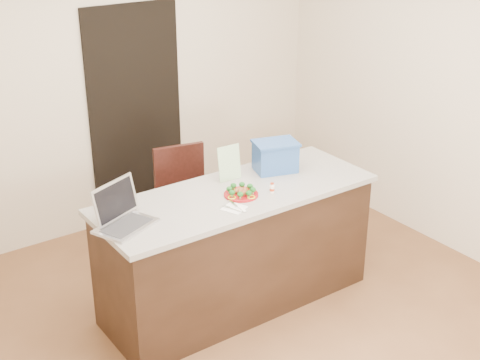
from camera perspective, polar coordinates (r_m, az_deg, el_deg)
ground at (r=5.02m, az=1.38°, el=-11.57°), size 4.00×4.00×0.00m
room_shell at (r=4.29m, az=1.59°, el=6.33°), size 4.00×4.00×4.00m
doorway at (r=6.15m, az=-8.86°, el=5.47°), size 0.90×0.02×2.00m
island at (r=4.95m, az=-0.30°, el=-5.83°), size 2.06×0.76×0.92m
plate at (r=4.68m, az=0.09°, el=-1.22°), size 0.24×0.24×0.02m
meatballs at (r=4.67m, az=0.12°, el=-0.96°), size 0.09×0.10×0.04m
broccoli at (r=4.66m, az=0.09°, el=-0.80°), size 0.21×0.21×0.04m
pepper_rings at (r=4.67m, az=0.09°, el=-1.13°), size 0.24×0.24×0.01m
napkin at (r=4.49m, az=-0.51°, el=-2.42°), size 0.19×0.19×0.01m
fork at (r=4.49m, az=-0.78°, el=-2.39°), size 0.05×0.15×0.00m
knife at (r=4.49m, az=-0.06°, el=-2.33°), size 0.03×0.21×0.01m
yogurt_bottle at (r=4.72m, az=2.75°, el=-0.73°), size 0.03×0.03×0.07m
laptop at (r=4.34m, az=-10.13°, el=-2.84°), size 0.44×0.42×0.26m
leaflet at (r=4.88m, az=-0.92°, el=1.46°), size 0.19×0.05×0.26m
blue_box at (r=5.05m, az=3.03°, el=2.05°), size 0.38×0.32×0.23m
chair at (r=5.55m, az=-4.58°, el=-1.40°), size 0.50×0.51×0.97m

